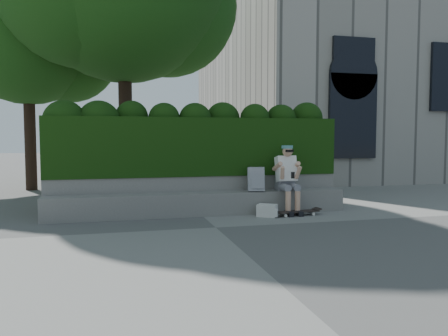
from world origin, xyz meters
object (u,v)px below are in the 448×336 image
object	(u,v)px
backpack_plaid	(256,180)
skateboard	(297,212)
backpack_ground	(267,210)
person	(287,176)

from	to	relation	value
backpack_plaid	skateboard	bearing A→B (deg)	-18.45
backpack_ground	person	bearing A→B (deg)	63.85
skateboard	backpack_plaid	xyz separation A→B (m)	(-0.72, 0.44, 0.62)
person	backpack_plaid	world-z (taller)	person
backpack_plaid	backpack_ground	world-z (taller)	backpack_plaid
skateboard	backpack_plaid	world-z (taller)	backpack_plaid
skateboard	backpack_plaid	bearing A→B (deg)	143.91
backpack_ground	skateboard	bearing A→B (deg)	29.63
person	backpack_ground	bearing A→B (deg)	-150.66
person	skateboard	xyz separation A→B (m)	(0.08, -0.35, -0.68)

